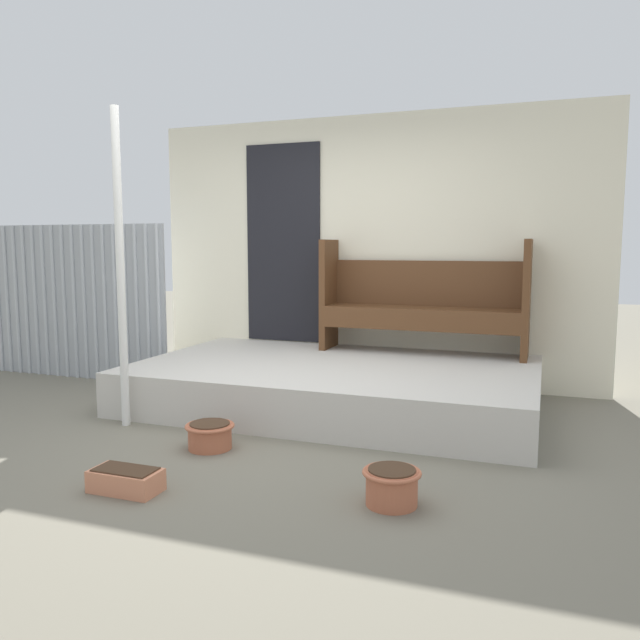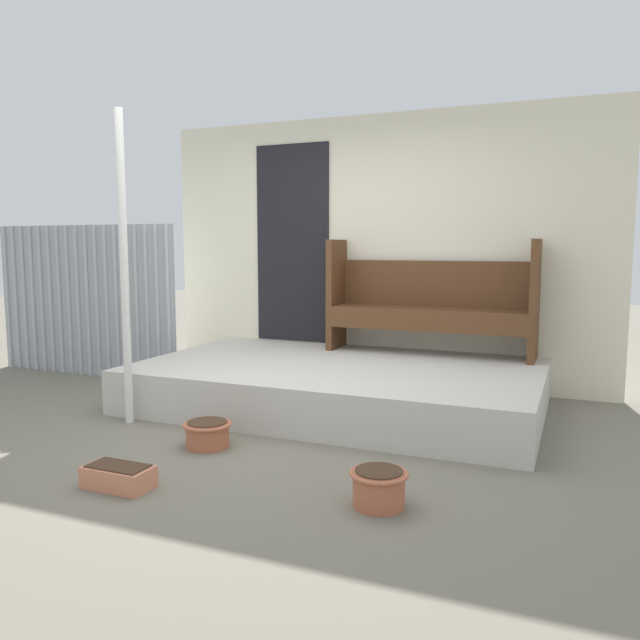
% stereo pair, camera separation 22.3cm
% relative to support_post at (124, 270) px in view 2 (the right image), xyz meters
% --- Properties ---
extents(ground_plane, '(24.00, 24.00, 0.00)m').
position_rel_support_post_xyz_m(ground_plane, '(1.11, 0.08, -1.17)').
color(ground_plane, '#706B5B').
extents(porch_slab, '(3.28, 2.02, 0.36)m').
position_rel_support_post_xyz_m(porch_slab, '(1.31, 1.09, -0.99)').
color(porch_slab, beige).
rests_on(porch_slab, ground_plane).
extents(house_wall, '(4.48, 0.08, 2.60)m').
position_rel_support_post_xyz_m(house_wall, '(1.27, 2.13, 0.13)').
color(house_wall, beige).
rests_on(house_wall, ground_plane).
extents(fence_corrugated, '(2.27, 0.05, 1.56)m').
position_rel_support_post_xyz_m(fence_corrugated, '(-1.62, 1.27, -0.39)').
color(fence_corrugated, '#9EA3A8').
rests_on(fence_corrugated, ground_plane).
extents(support_post, '(0.06, 0.06, 2.35)m').
position_rel_support_post_xyz_m(support_post, '(0.00, 0.00, 0.00)').
color(support_post, white).
rests_on(support_post, ground_plane).
extents(bench, '(1.88, 0.42, 1.05)m').
position_rel_support_post_xyz_m(bench, '(1.89, 1.89, -0.30)').
color(bench, '#54331C').
rests_on(bench, porch_slab).
extents(flower_pot_left, '(0.33, 0.33, 0.18)m').
position_rel_support_post_xyz_m(flower_pot_left, '(0.88, -0.27, -1.08)').
color(flower_pot_left, '#B26042').
rests_on(flower_pot_left, ground_plane).
extents(flower_pot_middle, '(0.31, 0.31, 0.20)m').
position_rel_support_post_xyz_m(flower_pot_middle, '(2.23, -0.75, -1.07)').
color(flower_pot_middle, '#B26042').
rests_on(flower_pot_middle, ground_plane).
extents(planter_box_rect, '(0.39, 0.20, 0.13)m').
position_rel_support_post_xyz_m(planter_box_rect, '(0.81, -1.07, -1.11)').
color(planter_box_rect, tan).
rests_on(planter_box_rect, ground_plane).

